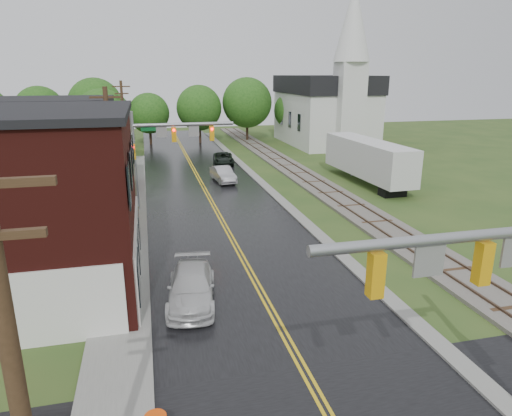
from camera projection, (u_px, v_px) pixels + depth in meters
name	position (u px, v px, depth m)	size (l,w,h in m)	color
main_road	(208.00, 196.00, 37.64)	(10.00, 90.00, 0.02)	black
curb_right	(257.00, 179.00, 43.52)	(0.80, 70.00, 0.12)	gray
sidewalk_left	(129.00, 219.00, 31.59)	(2.40, 50.00, 0.12)	gray
yellow_house	(52.00, 175.00, 30.52)	(8.00, 7.00, 6.40)	tan
darkred_building	(85.00, 164.00, 39.42)	(7.00, 6.00, 4.40)	#3F0F0C
church	(328.00, 102.00, 62.61)	(10.40, 18.40, 20.00)	silver
railroad	(303.00, 176.00, 44.53)	(3.20, 80.00, 0.30)	#59544C
traffic_signal_near	(507.00, 280.00, 10.93)	(7.34, 0.30, 7.20)	gray
traffic_signal_far	(164.00, 142.00, 32.65)	(7.34, 0.43, 7.20)	gray
utility_pole_b	(111.00, 160.00, 27.31)	(1.80, 0.28, 9.00)	#382616
utility_pole_c	(124.00, 123.00, 47.81)	(1.80, 0.28, 9.00)	#382616
tree_left_c	(44.00, 131.00, 42.45)	(6.00, 6.00, 7.65)	black
tree_left_e	(105.00, 121.00, 49.08)	(6.40, 6.40, 8.16)	black
suv_dark	(223.00, 159.00, 50.35)	(2.14, 4.63, 1.29)	black
sedan_silver	(223.00, 174.00, 42.23)	(1.49, 4.28, 1.41)	#A2A1A6
pickup_white	(191.00, 287.00, 19.99)	(2.01, 4.94, 1.43)	silver
semi_trailer	(368.00, 158.00, 41.22)	(3.09, 12.51, 3.91)	black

